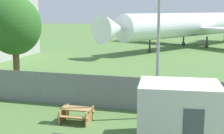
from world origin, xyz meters
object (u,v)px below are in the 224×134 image
portable_cabin (179,112)px  tree_far_right (14,26)px  picnic_bench_near_cabin (77,113)px  airplane (192,25)px

portable_cabin → tree_far_right: tree_far_right is taller
portable_cabin → tree_far_right: bearing=146.1°
picnic_bench_near_cabin → tree_far_right: size_ratio=0.24×
airplane → portable_cabin: airplane is taller
airplane → tree_far_right: bearing=11.4°
portable_cabin → tree_far_right: size_ratio=0.55×
portable_cabin → picnic_bench_near_cabin: size_ratio=2.24×
picnic_bench_near_cabin → tree_far_right: 9.82m
airplane → tree_far_right: 33.32m
airplane → picnic_bench_near_cabin: size_ratio=19.85×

